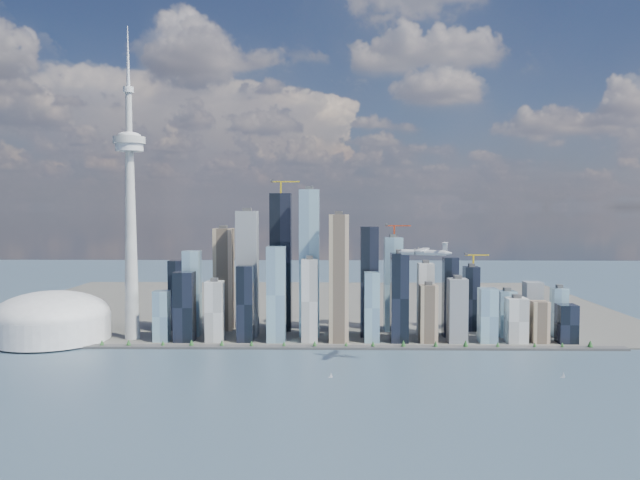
{
  "coord_description": "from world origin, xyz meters",
  "views": [
    {
      "loc": [
        55.19,
        -786.27,
        237.25
      ],
      "look_at": [
        36.57,
        260.0,
        182.4
      ],
      "focal_mm": 35.0,
      "sensor_mm": 36.0,
      "label": 1
    }
  ],
  "objects_px": {
    "needle_tower": "(130,208)",
    "dome_stadium": "(52,319)",
    "sailboat_east": "(563,376)",
    "airplane": "(425,252)",
    "sailboat_west": "(331,376)"
  },
  "relations": [
    {
      "from": "needle_tower",
      "to": "dome_stadium",
      "type": "relative_size",
      "value": 2.75
    },
    {
      "from": "sailboat_east",
      "to": "airplane",
      "type": "bearing_deg",
      "value": -167.22
    },
    {
      "from": "airplane",
      "to": "dome_stadium",
      "type": "bearing_deg",
      "value": -177.14
    },
    {
      "from": "needle_tower",
      "to": "sailboat_east",
      "type": "relative_size",
      "value": 62.34
    },
    {
      "from": "dome_stadium",
      "to": "airplane",
      "type": "xyz_separation_m",
      "value": [
        630.16,
        -187.81,
        133.74
      ]
    },
    {
      "from": "dome_stadium",
      "to": "sailboat_east",
      "type": "xyz_separation_m",
      "value": [
        818.77,
        -224.3,
        -36.6
      ]
    },
    {
      "from": "dome_stadium",
      "to": "airplane",
      "type": "distance_m",
      "value": 671.01
    },
    {
      "from": "dome_stadium",
      "to": "sailboat_east",
      "type": "distance_m",
      "value": 849.72
    },
    {
      "from": "sailboat_east",
      "to": "sailboat_west",
      "type": "bearing_deg",
      "value": -155.42
    },
    {
      "from": "needle_tower",
      "to": "sailboat_east",
      "type": "height_order",
      "value": "needle_tower"
    },
    {
      "from": "needle_tower",
      "to": "sailboat_east",
      "type": "xyz_separation_m",
      "value": [
        678.77,
        -234.3,
        -233.01
      ]
    },
    {
      "from": "needle_tower",
      "to": "airplane",
      "type": "bearing_deg",
      "value": -21.98
    },
    {
      "from": "airplane",
      "to": "sailboat_west",
      "type": "height_order",
      "value": "airplane"
    },
    {
      "from": "sailboat_east",
      "to": "dome_stadium",
      "type": "bearing_deg",
      "value": -171.59
    },
    {
      "from": "needle_tower",
      "to": "sailboat_west",
      "type": "xyz_separation_m",
      "value": [
        355.05,
        -239.1,
        -233.21
      ]
    }
  ]
}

